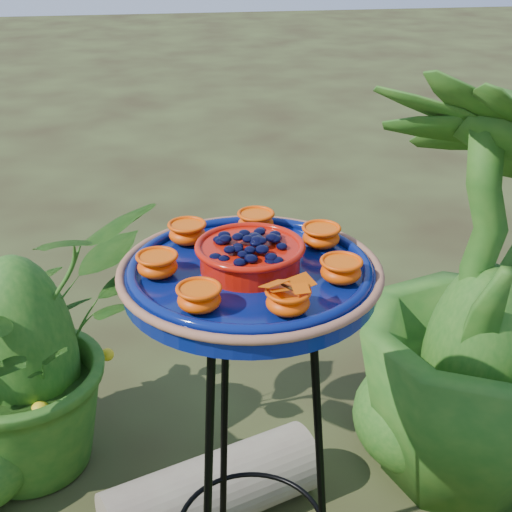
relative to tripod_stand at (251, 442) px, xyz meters
name	(u,v)px	position (x,y,z in m)	size (l,w,h in m)	color
tripod_stand	(251,442)	(0.00, 0.00, 0.00)	(0.38, 0.38, 0.84)	black
feeder_dish	(250,270)	(0.00, 0.00, 0.37)	(0.53, 0.53, 0.10)	#07155A
driftwood_log	(212,491)	(-0.05, 0.31, -0.42)	(0.18, 0.18, 0.55)	gray
shrub_back_left	(22,341)	(-0.52, 0.63, -0.13)	(0.69, 0.60, 0.77)	#1E5216
shrub_back_right	(488,290)	(0.66, 0.40, 0.05)	(0.63, 0.63, 1.13)	#1E5216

